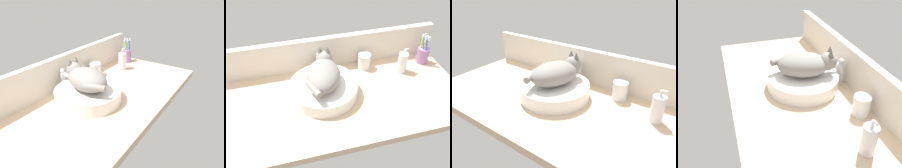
% 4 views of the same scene
% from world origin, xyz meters
% --- Properties ---
extents(ground_plane, '(1.37, 0.62, 0.04)m').
position_xyz_m(ground_plane, '(0.00, 0.00, -0.02)').
color(ground_plane, '#D1B28E').
extents(backsplash_panel, '(1.37, 0.04, 0.19)m').
position_xyz_m(backsplash_panel, '(0.00, 0.29, 0.10)').
color(backsplash_panel, silver).
rests_on(backsplash_panel, ground_plane).
extents(sink_basin, '(0.35, 0.35, 0.07)m').
position_xyz_m(sink_basin, '(-0.05, 0.05, 0.04)').
color(sink_basin, white).
rests_on(sink_basin, ground_plane).
extents(cat, '(0.23, 0.31, 0.14)m').
position_xyz_m(cat, '(-0.05, 0.06, 0.13)').
color(cat, gray).
rests_on(cat, sink_basin).
extents(faucet, '(0.04, 0.12, 0.14)m').
position_xyz_m(faucet, '(-0.03, 0.23, 0.07)').
color(faucet, silver).
rests_on(faucet, ground_plane).
extents(soap_dispenser, '(0.06, 0.06, 0.16)m').
position_xyz_m(soap_dispenser, '(0.43, 0.13, 0.06)').
color(soap_dispenser, silver).
rests_on(soap_dispenser, ground_plane).
extents(water_glass, '(0.07, 0.07, 0.09)m').
position_xyz_m(water_glass, '(0.23, 0.22, 0.04)').
color(water_glass, white).
rests_on(water_glass, ground_plane).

